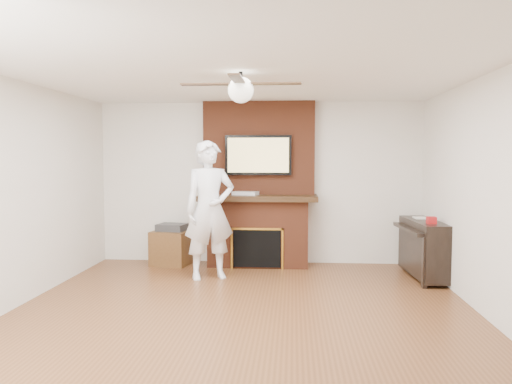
# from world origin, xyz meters

# --- Properties ---
(room_shell) EXTENTS (5.36, 5.86, 2.86)m
(room_shell) POSITION_xyz_m (0.00, 0.00, 1.25)
(room_shell) COLOR #58321A
(room_shell) RESTS_ON ground
(fireplace) EXTENTS (1.78, 0.64, 2.50)m
(fireplace) POSITION_xyz_m (0.00, 2.55, 1.00)
(fireplace) COLOR brown
(fireplace) RESTS_ON ground
(tv) EXTENTS (1.00, 0.08, 0.60)m
(tv) POSITION_xyz_m (0.00, 2.50, 1.68)
(tv) COLOR black
(tv) RESTS_ON fireplace
(ceiling_fan) EXTENTS (1.21, 1.21, 0.31)m
(ceiling_fan) POSITION_xyz_m (-0.00, 0.00, 2.33)
(ceiling_fan) COLOR black
(ceiling_fan) RESTS_ON room_shell
(person) EXTENTS (0.81, 0.69, 1.87)m
(person) POSITION_xyz_m (-0.60, 1.63, 0.94)
(person) COLOR white
(person) RESTS_ON ground
(side_table) EXTENTS (0.63, 0.63, 0.63)m
(side_table) POSITION_xyz_m (-1.33, 2.48, 0.29)
(side_table) COLOR #523317
(side_table) RESTS_ON ground
(piano) EXTENTS (0.53, 1.23, 0.88)m
(piano) POSITION_xyz_m (2.31, 1.86, 0.42)
(piano) COLOR black
(piano) RESTS_ON ground
(cable_box) EXTENTS (0.41, 0.29, 0.05)m
(cable_box) POSITION_xyz_m (-0.19, 2.45, 1.11)
(cable_box) COLOR silver
(cable_box) RESTS_ON fireplace
(candle_orange) EXTENTS (0.07, 0.07, 0.13)m
(candle_orange) POSITION_xyz_m (-0.12, 2.34, 0.06)
(candle_orange) COLOR orange
(candle_orange) RESTS_ON ground
(candle_green) EXTENTS (0.07, 0.07, 0.08)m
(candle_green) POSITION_xyz_m (-0.02, 2.37, 0.04)
(candle_green) COLOR #3E772F
(candle_green) RESTS_ON ground
(candle_blue) EXTENTS (0.06, 0.06, 0.07)m
(candle_blue) POSITION_xyz_m (0.29, 2.35, 0.03)
(candle_blue) COLOR #3953AD
(candle_blue) RESTS_ON ground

